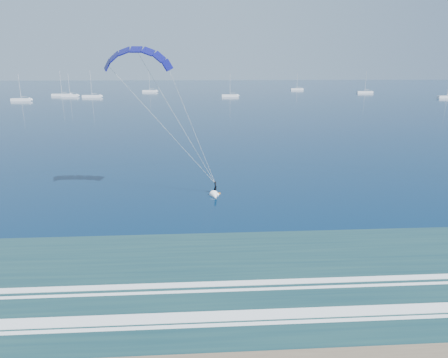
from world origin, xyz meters
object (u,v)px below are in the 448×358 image
sailboat_1 (70,95)px  sailboat_3 (230,96)px  kitesurfer_rig (178,121)px  sailboat_0 (21,100)px  sailboat_5 (365,92)px  sailboat_7 (92,96)px  sailboat_8 (62,95)px  sailboat_2 (150,91)px  sailboat_6 (447,97)px  sailboat_4 (297,89)px

sailboat_1 → sailboat_3: size_ratio=0.97×
kitesurfer_rig → sailboat_0: size_ratio=1.54×
sailboat_1 → sailboat_5: 167.69m
sailboat_5 → sailboat_7: size_ratio=0.93×
sailboat_1 → sailboat_8: size_ratio=0.89×
sailboat_7 → sailboat_0: bearing=-144.1°
kitesurfer_rig → sailboat_3: bearing=83.5°
sailboat_0 → sailboat_2: 80.87m
sailboat_8 → sailboat_6: bearing=-7.7°
sailboat_6 → sailboat_8: size_ratio=0.93×
kitesurfer_rig → sailboat_4: bearing=73.0°
sailboat_2 → sailboat_4: sailboat_2 is taller
kitesurfer_rig → sailboat_5: bearing=62.0°
sailboat_1 → sailboat_6: bearing=-6.5°
sailboat_0 → sailboat_1: sailboat_0 is taller
sailboat_2 → sailboat_5: (129.20, -18.68, 0.00)m
sailboat_0 → sailboat_4: 167.13m
kitesurfer_rig → sailboat_0: kitesurfer_rig is taller
sailboat_7 → sailboat_8: sailboat_7 is taller
sailboat_1 → sailboat_2: 52.26m
sailboat_4 → sailboat_1: bearing=-159.0°
sailboat_0 → sailboat_3: size_ratio=1.01×
kitesurfer_rig → sailboat_3: 168.53m
sailboat_3 → sailboat_6: 109.77m
sailboat_1 → sailboat_4: (133.83, 51.47, -0.00)m
sailboat_3 → sailboat_7: bearing=179.9°
sailboat_1 → sailboat_3: bearing=-4.0°
sailboat_0 → sailboat_5: bearing=13.4°
sailboat_2 → sailboat_5: size_ratio=0.96×
sailboat_0 → sailboat_5: size_ratio=0.96×
kitesurfer_rig → sailboat_4: kitesurfer_rig is taller
sailboat_3 → kitesurfer_rig: bearing=-96.5°
sailboat_5 → sailboat_7: 155.69m
kitesurfer_rig → sailboat_2: kitesurfer_rig is taller
sailboat_1 → sailboat_7: bearing=-24.4°
sailboat_0 → sailboat_8: 31.94m
sailboat_5 → sailboat_8: size_ratio=0.96×
sailboat_6 → sailboat_0: bearing=-179.0°
sailboat_4 → sailboat_8: size_ratio=0.86×
sailboat_0 → sailboat_7: bearing=35.9°
kitesurfer_rig → sailboat_3: kitesurfer_rig is taller
sailboat_4 → kitesurfer_rig: bearing=-107.0°
sailboat_1 → sailboat_6: size_ratio=0.95×
kitesurfer_rig → sailboat_7: (-52.41, 167.28, -9.02)m
sailboat_8 → sailboat_2: bearing=35.7°
sailboat_7 → sailboat_8: 21.69m
sailboat_1 → sailboat_5: (166.76, 17.65, 0.01)m
sailboat_1 → sailboat_5: sailboat_5 is taller
sailboat_2 → sailboat_7: bearing=-120.4°
sailboat_1 → sailboat_3: 84.50m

